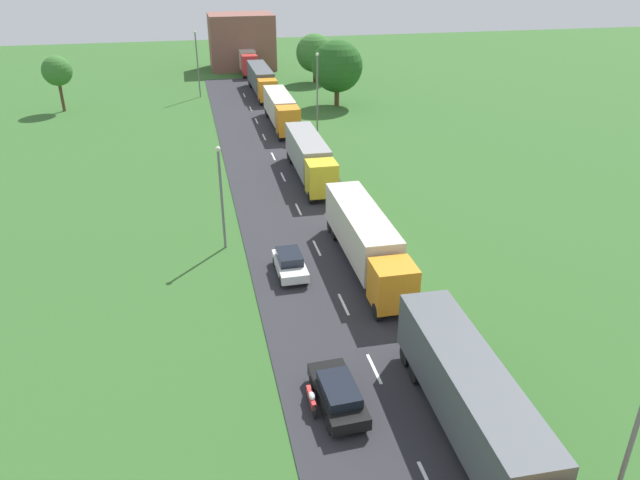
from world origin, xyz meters
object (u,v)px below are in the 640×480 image
truck_third (309,156)px  car_second (338,394)px  lamppost_fourth (197,61)px  tree_maple (337,66)px  truck_fifth (261,79)px  truck_fourth (281,109)px  truck_lead (480,412)px  truck_sixth (246,58)px  car_third (290,263)px  motorcycle_courier (311,399)px  lamppost_third (317,90)px  truck_second (366,238)px  lamppost_lead (637,425)px  tree_oak (57,71)px  distant_building (242,41)px  lamppost_second (221,193)px  tree_birch (315,53)px

truck_third → car_second: truck_third is taller
lamppost_fourth → tree_maple: lamppost_fourth is taller
truck_fifth → truck_fourth: bearing=-89.9°
truck_lead → truck_sixth: truck_sixth is taller
truck_lead → truck_sixth: (-0.30, 87.05, 0.09)m
car_third → motorcycle_courier: 12.69m
truck_lead → lamppost_third: (3.61, 48.36, 2.80)m
truck_fourth → tree_maple: (8.86, 8.56, 3.02)m
truck_second → motorcycle_courier: bearing=-116.4°
lamppost_lead → tree_oak: 75.54m
truck_lead → tree_oak: bearing=111.9°
truck_lead → distant_building: distant_building is taller
truck_third → truck_second: bearing=-89.3°
car_second → lamppost_lead: 12.31m
truck_second → truck_fourth: bearing=89.9°
truck_third → lamppost_fourth: 36.65m
lamppost_third → lamppost_fourth: size_ratio=1.00×
car_third → tree_maple: bearing=72.3°
tree_oak → distant_building: bearing=44.3°
car_third → distant_building: size_ratio=0.37×
truck_sixth → truck_fifth: bearing=-89.0°
truck_fifth → tree_maple: size_ratio=1.71×
lamppost_third → distant_building: 42.08m
truck_third → truck_fourth: truck_third is taller
tree_oak → truck_lead: bearing=-68.1°
truck_fourth → lamppost_fourth: lamppost_fourth is taller
truck_fifth → lamppost_second: (-8.90, -47.88, 2.05)m
truck_fifth → tree_birch: tree_birch is taller
truck_fourth → motorcycle_courier: bearing=-97.5°
truck_third → car_second: bearing=-99.1°
tree_birch → tree_maple: tree_maple is taller
truck_sixth → distant_building: bearing=94.8°
car_third → lamppost_lead: 22.92m
tree_oak → distant_building: size_ratio=0.65×
tree_oak → distant_building: 35.84m
car_second → tree_maple: size_ratio=0.54×
motorcycle_courier → lamppost_fourth: lamppost_fourth is taller
truck_second → tree_maple: size_ratio=1.58×
truck_fourth → truck_sixth: bearing=90.5°
car_second → distant_building: (4.48, 86.41, 3.67)m
truck_third → tree_maple: 28.12m
lamppost_lead → car_second: bearing=136.2°
truck_fourth → motorcycle_courier: size_ratio=6.66×
truck_fourth → distant_building: distant_building is taller
truck_fifth → tree_oak: tree_oak is taller
truck_fifth → lamppost_lead: lamppost_lead is taller
truck_fourth → truck_fifth: truck_fifth is taller
truck_fifth → tree_oak: bearing=-170.9°
truck_fourth → lamppost_lead: bearing=-86.6°
truck_second → tree_maple: (8.89, 43.81, 3.02)m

